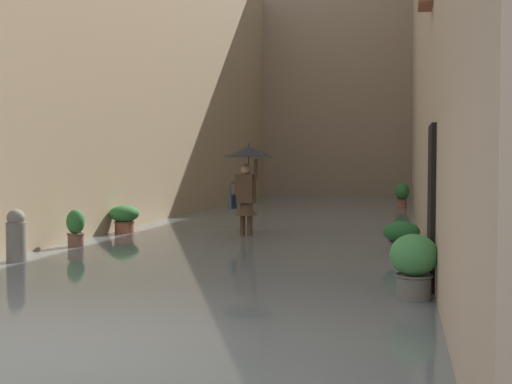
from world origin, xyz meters
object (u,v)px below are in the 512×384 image
at_px(person_wading, 247,171).
at_px(potted_plant_near_left, 414,266).
at_px(potted_plant_mid_left, 402,195).
at_px(potted_plant_mid_right, 76,230).
at_px(mooring_bollard, 16,239).
at_px(potted_plant_far_left, 401,238).
at_px(potted_plant_far_right, 124,218).

xyz_separation_m(person_wading, potted_plant_near_left, (-3.42, 6.01, -1.02)).
xyz_separation_m(potted_plant_mid_left, potted_plant_mid_right, (6.03, 12.44, -0.12)).
bearing_deg(mooring_bollard, potted_plant_mid_right, -90.81).
bearing_deg(potted_plant_mid_right, potted_plant_far_left, -179.28).
bearing_deg(potted_plant_far_right, potted_plant_near_left, 136.48).
distance_m(potted_plant_near_left, potted_plant_mid_right, 7.10).
bearing_deg(potted_plant_far_left, potted_plant_mid_left, -90.01).
xyz_separation_m(potted_plant_far_right, potted_plant_mid_right, (-0.09, 2.44, -0.01)).
relative_size(person_wading, potted_plant_mid_right, 2.58).
xyz_separation_m(person_wading, potted_plant_mid_left, (-3.27, -9.94, -0.97)).
bearing_deg(potted_plant_near_left, potted_plant_mid_right, -29.63).
bearing_deg(potted_plant_mid_right, mooring_bollard, 89.19).
bearing_deg(potted_plant_near_left, mooring_bollard, -14.43).
relative_size(potted_plant_near_left, potted_plant_mid_right, 1.08).
xyz_separation_m(potted_plant_near_left, potted_plant_mid_right, (6.17, -3.51, -0.07)).
xyz_separation_m(potted_plant_mid_right, mooring_bollard, (0.03, 1.91, 0.05)).
bearing_deg(potted_plant_mid_left, person_wading, 71.76).
distance_m(person_wading, potted_plant_mid_left, 10.51).
xyz_separation_m(potted_plant_near_left, potted_plant_far_right, (6.26, -5.95, -0.06)).
bearing_deg(potted_plant_far_right, mooring_bollard, 90.86).
distance_m(potted_plant_mid_left, potted_plant_far_left, 12.36).
distance_m(potted_plant_far_left, potted_plant_far_right, 6.56).
height_order(potted_plant_mid_left, potted_plant_far_left, potted_plant_mid_left).
bearing_deg(potted_plant_far_left, person_wading, -36.53).
distance_m(potted_plant_mid_left, potted_plant_mid_right, 13.82).
relative_size(person_wading, potted_plant_far_right, 2.86).
distance_m(person_wading, potted_plant_mid_right, 3.87).
xyz_separation_m(potted_plant_near_left, potted_plant_mid_left, (0.14, -15.95, 0.05)).
bearing_deg(potted_plant_near_left, potted_plant_far_right, -43.52).
bearing_deg(potted_plant_far_right, potted_plant_mid_right, 92.17).
xyz_separation_m(potted_plant_far_left, potted_plant_far_right, (6.12, -2.36, 0.03)).
xyz_separation_m(potted_plant_far_right, mooring_bollard, (-0.07, 4.35, 0.03)).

